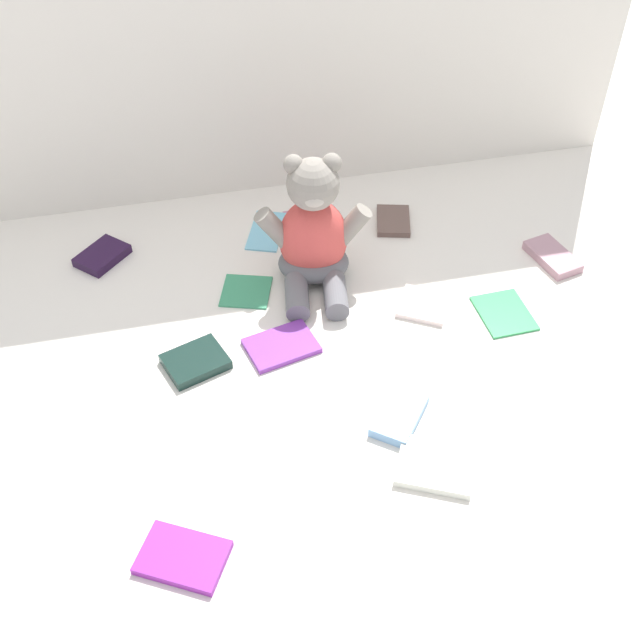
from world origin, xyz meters
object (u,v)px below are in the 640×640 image
Objects in this scene: teddy_bear at (313,236)px; book_case_4 at (266,230)px; book_case_8 at (504,312)px; book_case_12 at (281,346)px; book_case_7 at (399,415)px; book_case_11 at (424,305)px; book_case_1 at (246,291)px; book_case_0 at (553,257)px; book_case_2 at (183,557)px; book_case_10 at (102,256)px; book_case_6 at (436,466)px; book_case_5 at (303,221)px; book_case_3 at (196,362)px; book_case_9 at (393,221)px.

book_case_4 is (-0.07, 0.17, -0.10)m from teddy_bear.
book_case_8 is 0.94× the size of book_case_12.
book_case_7 is 1.25× the size of book_case_11.
book_case_1 is 0.81× the size of book_case_7.
book_case_0 reaches higher than book_case_2.
book_case_11 is at bearing -178.88° from book_case_0.
book_case_1 is at bearing -166.53° from book_case_10.
book_case_2 and book_case_6 have the same top height.
book_case_5 is at bearing -130.94° from book_case_10.
book_case_12 reaches higher than book_case_4.
book_case_0 is 0.96× the size of book_case_12.
book_case_11 is at bearing 177.88° from book_case_1.
book_case_2 is 0.92× the size of book_case_4.
book_case_2 is 0.80m from book_case_4.
book_case_5 is at bearing 124.29° from book_case_3.
book_case_2 is 1.23× the size of book_case_9.
book_case_7 is at bearing -90.32° from book_case_9.
book_case_3 reaches higher than book_case_1.
book_case_5 is (-0.48, 0.24, -0.01)m from book_case_0.
book_case_6 is (0.09, -0.51, -0.10)m from teddy_bear.
book_case_1 is at bearing 156.36° from book_case_7.
book_case_7 reaches higher than book_case_12.
book_case_8 is 1.16× the size of book_case_10.
book_case_1 and book_case_4 have the same top height.
book_case_0 is 1.17× the size of book_case_9.
book_case_9 is at bearing -15.67° from book_case_5.
book_case_9 is 1.00× the size of book_case_10.
teddy_bear reaches higher than book_case_10.
book_case_2 is 1.35× the size of book_case_11.
book_case_2 is 0.74m from book_case_10.
book_case_4 is (0.20, 0.36, -0.01)m from book_case_3.
book_case_10 is at bearing 169.39° from teddy_bear.
book_case_3 is 0.79× the size of book_case_4.
book_case_4 is 0.70m from book_case_6.
book_case_3 is 0.46m from book_case_11.
book_case_0 is 1.29× the size of book_case_11.
book_case_3 and book_case_7 have the same top height.
book_case_3 is 0.90× the size of book_case_8.
book_case_5 is at bearing 94.43° from teddy_bear.
book_case_12 is at bearing -109.75° from teddy_bear.
book_case_7 is 0.98× the size of book_case_8.
teddy_bear is 0.21m from book_case_5.
book_case_2 is at bearing -42.96° from book_case_12.
book_case_5 is 0.39m from book_case_12.
book_case_3 is 0.60m from book_case_8.
teddy_bear is at bearing -144.27° from book_case_6.
book_case_5 is at bearing -178.23° from book_case_9.
book_case_3 is 0.16m from book_case_12.
book_case_8 is (0.60, 0.00, -0.00)m from book_case_3.
book_case_11 is at bearing 77.75° from book_case_3.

